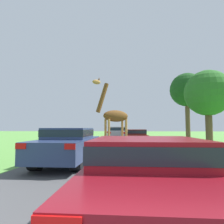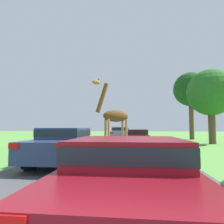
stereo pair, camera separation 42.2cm
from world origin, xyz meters
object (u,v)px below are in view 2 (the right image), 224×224
Objects in this scene: tree_centre_back at (191,90)px; tree_right_cluster at (211,93)px; car_far_ahead at (65,144)px; car_verge_right at (138,136)px; car_queue_left at (119,132)px; car_lead_maroon at (128,171)px; car_queue_right at (120,133)px; giraffe_near_road at (114,116)px.

tree_centre_back reaches higher than tree_right_cluster.
car_far_ahead is at bearing -119.18° from tree_centre_back.
car_queue_left is at bearing 103.44° from car_verge_right.
tree_centre_back reaches higher than car_lead_maroon.
tree_right_cluster is at bearing 3.48° from car_verge_right.
car_queue_right is at bearing 110.43° from car_verge_right.
car_queue_left is 1.16× the size of car_verge_right.
car_verge_right is (2.49, -10.42, -0.10)m from car_queue_left.
tree_centre_back reaches higher than car_far_ahead.
car_lead_maroon is at bearing -85.69° from car_queue_right.
tree_centre_back is at bearing 60.82° from car_far_ahead.
giraffe_near_road reaches higher than car_queue_left.
car_queue_right is at bearing 85.56° from car_far_ahead.
tree_right_cluster is at bearing -48.40° from car_queue_left.
car_queue_left is at bearing 88.52° from car_far_ahead.
car_far_ahead reaches higher than car_verge_right.
giraffe_near_road is 1.16× the size of car_verge_right.
car_lead_maroon is at bearing -58.47° from car_far_ahead.
car_lead_maroon is at bearing -91.57° from car_verge_right.
car_verge_right is 0.61× the size of tree_right_cluster.
car_queue_right is 1.00× the size of car_verge_right.
car_lead_maroon is 0.65× the size of tree_right_cluster.
tree_centre_back is (8.22, 11.67, 3.80)m from giraffe_near_road.
car_lead_maroon is (1.26, -9.77, -1.53)m from giraffe_near_road.
car_verge_right is at bearing -132.79° from tree_centre_back.
car_queue_left is 1.01× the size of car_far_ahead.
car_far_ahead is at bearing -132.06° from tree_right_cluster.
tree_centre_back is at bearing 88.73° from tree_right_cluster.
car_verge_right reaches higher than car_lead_maroon.
giraffe_near_road is 0.71× the size of tree_right_cluster.
tree_centre_back reaches higher than car_queue_left.
car_far_ahead is (-1.17, -15.04, -0.04)m from car_queue_right.
tree_centre_back is at bearing 47.21° from car_verge_right.
giraffe_near_road is 9.65m from car_queue_right.
giraffe_near_road is at bearing -125.15° from tree_centre_back.
car_queue_right is at bearing 151.00° from tree_right_cluster.
tree_right_cluster reaches higher than giraffe_near_road.
car_lead_maroon is 0.52× the size of tree_centre_back.
tree_right_cluster is (8.27, -4.58, 3.65)m from car_queue_right.
car_queue_right reaches higher than car_lead_maroon.
car_queue_left reaches higher than car_far_ahead.
tree_right_cluster is at bearing -29.00° from car_queue_right.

